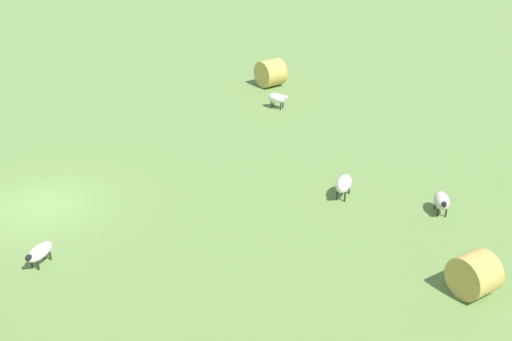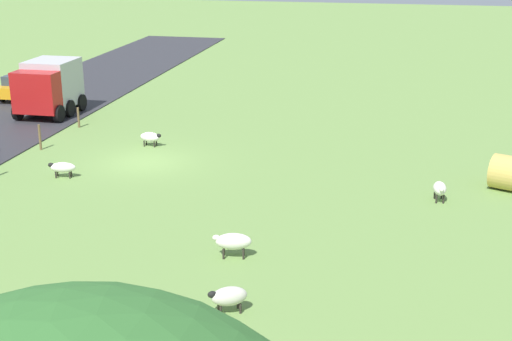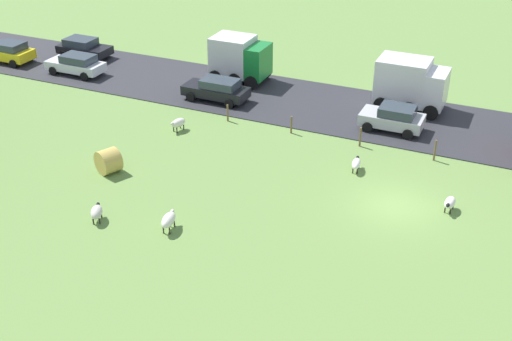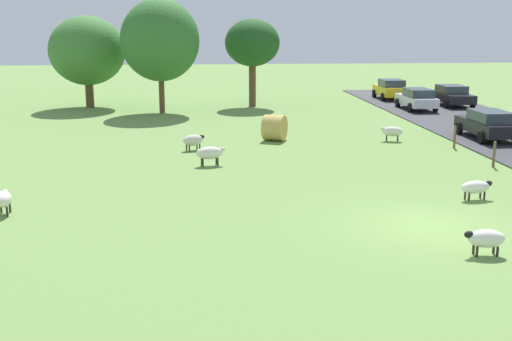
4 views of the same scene
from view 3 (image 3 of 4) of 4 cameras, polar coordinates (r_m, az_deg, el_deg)
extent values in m
plane|color=#6B8E47|center=(33.46, 11.94, -3.05)|extent=(160.00, 160.00, 0.00)
cube|color=#2D2D33|center=(42.53, 15.24, 3.80)|extent=(8.00, 80.00, 0.06)
ellipsoid|color=beige|center=(32.25, -13.73, -3.54)|extent=(1.17, 0.95, 0.54)
ellipsoid|color=black|center=(32.60, -13.62, -2.90)|extent=(0.31, 0.28, 0.20)
cylinder|color=#2D2823|center=(32.70, -13.84, -3.80)|extent=(0.07, 0.07, 0.30)
cylinder|color=#2D2823|center=(32.64, -13.32, -3.79)|extent=(0.07, 0.07, 0.30)
cylinder|color=#2D2823|center=(32.24, -14.00, -4.34)|extent=(0.07, 0.07, 0.30)
cylinder|color=#2D2823|center=(32.18, -13.47, -4.34)|extent=(0.07, 0.07, 0.30)
ellipsoid|color=silver|center=(40.52, -6.79, 4.15)|extent=(1.15, 0.79, 0.52)
ellipsoid|color=silver|center=(40.17, -7.31, 4.07)|extent=(0.30, 0.25, 0.20)
cylinder|color=#2D2823|center=(40.40, -6.91, 3.50)|extent=(0.07, 0.07, 0.33)
cylinder|color=#2D2823|center=(40.60, -7.19, 3.61)|extent=(0.07, 0.07, 0.33)
cylinder|color=#2D2823|center=(40.76, -6.32, 3.77)|extent=(0.07, 0.07, 0.33)
cylinder|color=#2D2823|center=(40.95, -6.60, 3.88)|extent=(0.07, 0.07, 0.33)
ellipsoid|color=silver|center=(30.92, -7.64, -4.29)|extent=(1.27, 0.76, 0.55)
ellipsoid|color=silver|center=(31.29, -7.30, -3.56)|extent=(0.29, 0.23, 0.20)
cylinder|color=#2D2823|center=(31.43, -7.65, -4.53)|extent=(0.07, 0.07, 0.36)
cylinder|color=#2D2823|center=(31.33, -7.13, -4.61)|extent=(0.07, 0.07, 0.36)
cylinder|color=#2D2823|center=(30.93, -8.07, -5.18)|extent=(0.07, 0.07, 0.36)
cylinder|color=#2D2823|center=(30.83, -7.54, -5.26)|extent=(0.07, 0.07, 0.36)
ellipsoid|color=white|center=(36.07, 8.73, 0.61)|extent=(1.16, 0.62, 0.45)
ellipsoid|color=black|center=(36.49, 8.85, 1.12)|extent=(0.29, 0.22, 0.20)
cylinder|color=#2D2823|center=(36.50, 8.57, 0.41)|extent=(0.07, 0.07, 0.29)
cylinder|color=#2D2823|center=(36.48, 8.95, 0.37)|extent=(0.07, 0.07, 0.29)
cylinder|color=#2D2823|center=(35.96, 8.44, -0.03)|extent=(0.07, 0.07, 0.29)
cylinder|color=#2D2823|center=(35.95, 8.83, -0.08)|extent=(0.07, 0.07, 0.29)
ellipsoid|color=white|center=(33.51, 16.55, -2.70)|extent=(1.03, 0.57, 0.49)
ellipsoid|color=black|center=(33.05, 16.38, -2.92)|extent=(0.27, 0.20, 0.20)
cylinder|color=#2D2823|center=(33.43, 16.58, -3.45)|extent=(0.07, 0.07, 0.29)
cylinder|color=#2D2823|center=(33.46, 16.14, -3.34)|extent=(0.07, 0.07, 0.29)
cylinder|color=#2D2823|center=(33.89, 16.81, -3.01)|extent=(0.07, 0.07, 0.29)
cylinder|color=#2D2823|center=(33.93, 16.37, -2.90)|extent=(0.07, 0.07, 0.29)
cylinder|color=tan|center=(36.33, -12.74, 0.81)|extent=(1.53, 1.67, 1.36)
cylinder|color=brown|center=(38.03, 15.34, 1.71)|extent=(0.12, 0.12, 1.27)
cylinder|color=brown|center=(38.76, 9.07, 2.91)|extent=(0.12, 0.12, 1.20)
cylinder|color=brown|center=(39.96, 3.10, 4.01)|extent=(0.12, 0.12, 1.12)
cylinder|color=brown|center=(41.56, -2.49, 5.04)|extent=(0.12, 0.12, 1.12)
cube|color=white|center=(43.79, 15.47, 6.87)|extent=(2.50, 1.20, 2.30)
cube|color=silver|center=(44.03, 12.67, 7.72)|extent=(2.50, 3.25, 2.83)
cylinder|color=black|center=(45.36, 15.57, 6.05)|extent=(0.30, 0.96, 0.96)
cylinder|color=black|center=(43.07, 14.97, 4.90)|extent=(0.30, 0.96, 0.96)
cylinder|color=black|center=(45.55, 13.83, 6.38)|extent=(0.30, 0.96, 0.96)
cylinder|color=black|center=(43.27, 13.14, 5.25)|extent=(0.30, 0.96, 0.96)
cylinder|color=black|center=(45.86, 11.64, 6.79)|extent=(0.30, 0.96, 0.96)
cylinder|color=black|center=(43.59, 10.85, 5.68)|extent=(0.30, 0.96, 0.96)
cube|color=#197F33|center=(47.07, 0.20, 9.47)|extent=(2.47, 1.20, 2.30)
cube|color=silver|center=(47.80, -2.02, 10.03)|extent=(2.47, 2.80, 2.72)
cylinder|color=black|center=(48.52, 0.80, 8.63)|extent=(0.30, 0.96, 0.96)
cylinder|color=black|center=(46.41, -0.43, 7.66)|extent=(0.30, 0.96, 0.96)
cylinder|color=black|center=(49.02, -0.61, 8.85)|extent=(0.30, 0.96, 0.96)
cylinder|color=black|center=(46.93, -1.89, 7.90)|extent=(0.30, 0.96, 0.96)
cylinder|color=black|center=(49.65, -2.24, 9.09)|extent=(0.30, 0.96, 0.96)
cylinder|color=black|center=(47.59, -3.57, 8.16)|extent=(0.30, 0.96, 0.96)
cube|color=silver|center=(51.00, -15.45, 8.79)|extent=(1.78, 4.39, 0.63)
cube|color=#333D47|center=(50.60, -15.24, 9.38)|extent=(1.57, 2.41, 0.56)
cylinder|color=black|center=(51.36, -17.27, 8.29)|extent=(0.22, 0.64, 0.64)
cylinder|color=black|center=(52.62, -16.04, 8.96)|extent=(0.22, 0.64, 0.64)
cylinder|color=black|center=(49.59, -14.73, 7.93)|extent=(0.22, 0.64, 0.64)
cylinder|color=black|center=(50.90, -13.52, 8.62)|extent=(0.22, 0.64, 0.64)
cube|color=black|center=(54.50, -14.71, 10.17)|extent=(1.95, 4.22, 0.62)
cube|color=#333D47|center=(54.52, -15.06, 10.78)|extent=(1.72, 2.32, 0.56)
cylinder|color=black|center=(54.51, -12.89, 10.04)|extent=(0.22, 0.64, 0.64)
cylinder|color=black|center=(53.06, -14.12, 9.38)|extent=(0.22, 0.64, 0.64)
cylinder|color=black|center=(56.15, -15.19, 10.31)|extent=(0.22, 0.64, 0.64)
cylinder|color=black|center=(54.74, -16.44, 9.66)|extent=(0.22, 0.64, 0.64)
cube|color=yellow|center=(55.22, -20.78, 9.53)|extent=(1.89, 3.90, 0.72)
cube|color=#333D47|center=(54.83, -20.67, 10.13)|extent=(1.67, 2.15, 0.56)
cylinder|color=black|center=(56.82, -21.01, 9.62)|extent=(0.22, 0.64, 0.64)
cylinder|color=black|center=(53.84, -20.40, 8.71)|extent=(0.22, 0.64, 0.64)
cylinder|color=black|center=(55.12, -19.08, 9.39)|extent=(0.22, 0.64, 0.64)
cube|color=black|center=(44.60, -3.53, 6.92)|extent=(1.81, 4.46, 0.64)
cube|color=#333D47|center=(44.23, -3.16, 7.58)|extent=(1.60, 2.45, 0.56)
cylinder|color=black|center=(44.64, -5.72, 6.41)|extent=(0.22, 0.64, 0.64)
cylinder|color=black|center=(46.10, -4.61, 7.21)|extent=(0.22, 0.64, 0.64)
cylinder|color=black|center=(43.36, -2.36, 5.83)|extent=(0.22, 0.64, 0.64)
cylinder|color=black|center=(44.86, -1.32, 6.67)|extent=(0.22, 0.64, 0.64)
cube|color=#B7B7BC|center=(41.06, 11.76, 4.37)|extent=(1.91, 3.82, 0.69)
cube|color=#333D47|center=(40.76, 12.23, 5.09)|extent=(1.68, 2.10, 0.56)
cylinder|color=black|center=(40.59, 9.69, 3.75)|extent=(0.22, 0.64, 0.64)
cylinder|color=black|center=(42.29, 10.39, 4.74)|extent=(0.22, 0.64, 0.64)
cylinder|color=black|center=(40.14, 13.09, 3.09)|extent=(0.22, 0.64, 0.64)
cylinder|color=black|center=(41.85, 13.67, 4.12)|extent=(0.22, 0.64, 0.64)
camera|label=1|loc=(49.18, -4.68, 23.16)|focal=48.09mm
camera|label=2|loc=(39.69, -41.11, 11.72)|focal=50.85mm
camera|label=4|loc=(27.40, 49.32, -6.53)|focal=44.95mm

